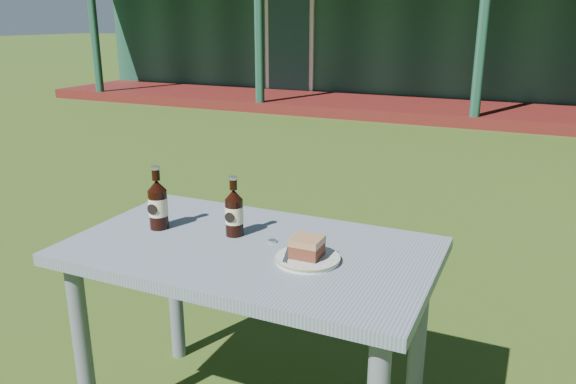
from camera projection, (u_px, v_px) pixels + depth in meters
The scene contains 9 objects.
ground at pixel (375, 262), 3.46m from camera, with size 80.00×80.00×0.00m, color #334916.
pavilion at pixel (510, 9), 11.14m from camera, with size 15.80×8.30×3.45m.
cafe_table at pixel (251, 273), 1.88m from camera, with size 1.20×0.70×0.72m.
plate at pixel (308, 258), 1.73m from camera, with size 0.20×0.20×0.01m.
cake_slice at pixel (307, 247), 1.73m from camera, with size 0.09×0.09×0.06m.
fork at pixel (287, 254), 1.75m from camera, with size 0.01×0.14×0.00m, color silver.
cola_bottle_near at pixel (234, 212), 1.92m from camera, with size 0.06×0.06×0.21m.
cola_bottle_far at pixel (158, 204), 1.98m from camera, with size 0.07×0.07×0.23m.
bottle_cap at pixel (272, 241), 1.88m from camera, with size 0.03×0.03×0.01m, color silver.
Camera 1 is at (0.82, -3.11, 1.44)m, focal length 35.00 mm.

